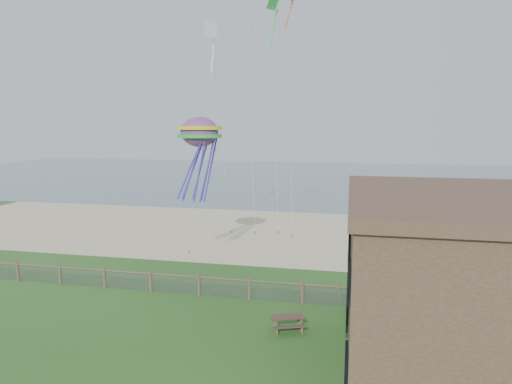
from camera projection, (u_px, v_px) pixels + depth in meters
ground at (220, 350)px, 20.04m from camera, size 160.00×160.00×0.00m
sand_beach at (288, 233)px, 41.35m from camera, size 72.00×20.00×0.02m
ocean at (320, 178)px, 83.95m from camera, size 160.00×68.00×0.02m
chainlink_fence at (249, 290)px, 25.77m from camera, size 36.20×0.20×1.25m
motel_deck at (505, 323)px, 22.24m from camera, size 15.00×2.00×0.50m
picnic_table at (288, 324)px, 21.88m from camera, size 1.85×1.62×0.66m
octopus_kite at (200, 156)px, 30.48m from camera, size 3.38×2.66×6.24m
kite_white at (211, 42)px, 35.40m from camera, size 1.86×2.30×3.20m
kite_red at (289, 1)px, 33.22m from camera, size 2.14×2.08×2.70m
kite_green at (273, 15)px, 34.78m from camera, size 2.39×2.12×3.30m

